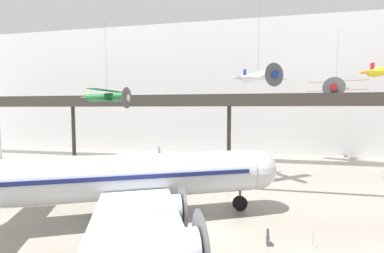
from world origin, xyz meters
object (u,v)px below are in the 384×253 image
at_px(stanchion_barrier, 313,243).
at_px(info_sign_pedestal, 268,239).
at_px(suspended_plane_cream_biplane, 336,87).
at_px(suspended_plane_green_biplane, 107,97).
at_px(airliner_silver_main, 125,177).
at_px(suspended_plane_white_twin, 258,77).

height_order(stanchion_barrier, info_sign_pedestal, info_sign_pedestal).
xyz_separation_m(suspended_plane_cream_biplane, suspended_plane_green_biplane, (-34.70, -11.76, -1.87)).
relative_size(airliner_silver_main, suspended_plane_cream_biplane, 2.68).
bearing_deg(suspended_plane_green_biplane, suspended_plane_cream_biplane, 20.98).
relative_size(suspended_plane_white_twin, suspended_plane_cream_biplane, 0.93).
xyz_separation_m(suspended_plane_white_twin, info_sign_pedestal, (-0.12, -15.19, -12.51)).
xyz_separation_m(suspended_plane_green_biplane, info_sign_pedestal, (21.18, -17.60, -10.36)).
bearing_deg(stanchion_barrier, suspended_plane_cream_biplane, 69.90).
height_order(suspended_plane_white_twin, stanchion_barrier, suspended_plane_white_twin).
bearing_deg(suspended_plane_cream_biplane, airliner_silver_main, -17.75).
height_order(suspended_plane_green_biplane, stanchion_barrier, suspended_plane_green_biplane).
height_order(suspended_plane_cream_biplane, suspended_plane_green_biplane, suspended_plane_cream_biplane).
xyz_separation_m(suspended_plane_white_twin, suspended_plane_cream_biplane, (13.40, 14.17, -0.28)).
relative_size(suspended_plane_white_twin, info_sign_pedestal, 8.36).
xyz_separation_m(suspended_plane_green_biplane, stanchion_barrier, (24.03, -17.41, -10.49)).
height_order(airliner_silver_main, suspended_plane_cream_biplane, suspended_plane_cream_biplane).
relative_size(suspended_plane_white_twin, stanchion_barrier, 9.63).
bearing_deg(suspended_plane_white_twin, info_sign_pedestal, -36.06).
relative_size(airliner_silver_main, suspended_plane_green_biplane, 2.35).
bearing_deg(stanchion_barrier, airliner_silver_main, 173.73).
xyz_separation_m(airliner_silver_main, suspended_plane_cream_biplane, (24.46, 27.66, 9.10)).
bearing_deg(airliner_silver_main, stanchion_barrier, -29.61).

